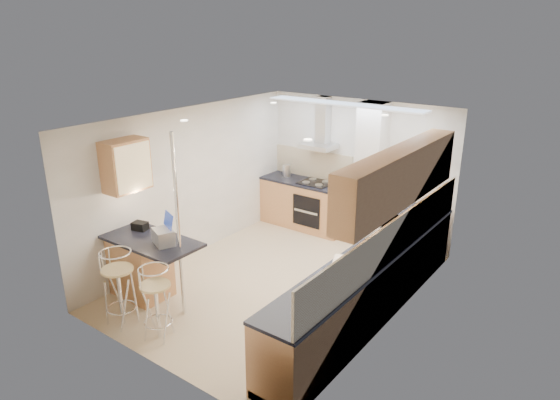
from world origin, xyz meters
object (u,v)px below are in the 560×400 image
Objects in this scene: microwave at (382,230)px; bread_bin at (344,268)px; bar_stool_near at (119,288)px; laptop at (164,237)px; bar_stool_end at (157,303)px.

bread_bin is at bearing 169.19° from microwave.
bread_bin reaches higher than bar_stool_near.
laptop reaches higher than bread_bin.
bar_stool_near is (-0.15, -0.66, -0.52)m from laptop.
microwave reaches higher than laptop.
bar_stool_near is 2.89m from bread_bin.
microwave is 3.11m from bar_stool_end.
laptop is 0.93m from bar_stool_end.
laptop is 0.85m from bar_stool_near.
bar_stool_near reaches higher than bar_stool_end.
microwave is 1.74× the size of laptop.
laptop is 2.45m from bread_bin.
microwave is at bearing 71.57° from bread_bin.
laptop is 0.29× the size of bar_stool_near.
bar_stool_near is at bearing -174.48° from bread_bin.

